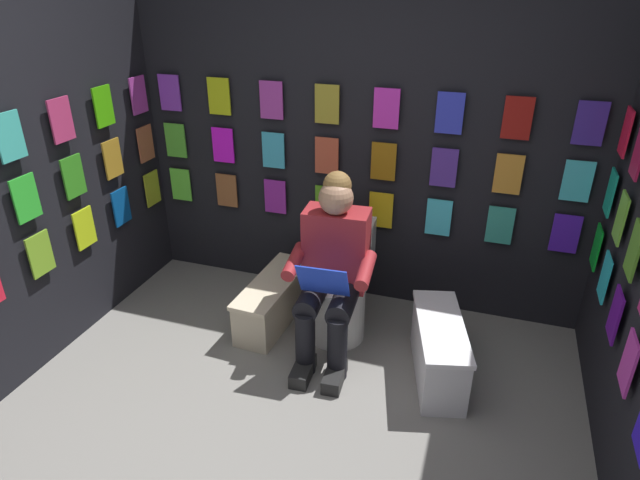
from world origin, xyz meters
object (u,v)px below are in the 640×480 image
at_px(toilet, 340,288).
at_px(person_reading, 332,269).
at_px(comic_longbox_near, 274,300).
at_px(comic_longbox_far, 438,350).

height_order(toilet, person_reading, person_reading).
bearing_deg(toilet, person_reading, 89.50).
height_order(toilet, comic_longbox_near, toilet).
distance_m(toilet, comic_longbox_near, 0.50).
height_order(comic_longbox_near, comic_longbox_far, comic_longbox_far).
height_order(person_reading, comic_longbox_far, person_reading).
relative_size(person_reading, comic_longbox_near, 1.46).
xyz_separation_m(person_reading, comic_longbox_far, (-0.70, 0.05, -0.41)).
bearing_deg(toilet, comic_longbox_near, 1.41).
relative_size(toilet, comic_longbox_far, 0.98).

